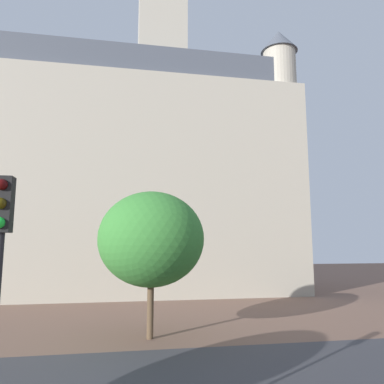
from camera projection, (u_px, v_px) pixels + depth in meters
name	position (u px, v px, depth m)	size (l,w,h in m)	color
ground_plane	(196.00, 370.00, 11.46)	(120.00, 120.00, 0.00)	brown
landmark_building	(126.00, 171.00, 32.60)	(29.83, 12.32, 36.88)	#B2A893
tree_curb_far	(151.00, 239.00, 15.93)	(4.62, 4.62, 6.27)	brown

